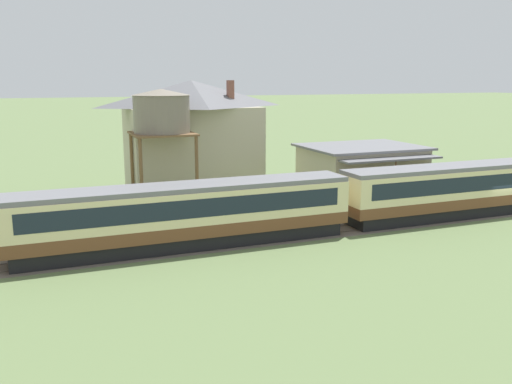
# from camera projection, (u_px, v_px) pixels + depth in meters

# --- Properties ---
(ground_plane) EXTENTS (600.00, 600.00, 0.00)m
(ground_plane) POSITION_uv_depth(u_px,v_px,m) (496.00, 215.00, 42.58)
(ground_plane) COLOR #607547
(passenger_train) EXTENTS (112.17, 3.15, 4.06)m
(passenger_train) POSITION_uv_depth(u_px,v_px,m) (191.00, 212.00, 34.16)
(passenger_train) COLOR brown
(passenger_train) RESTS_ON ground_plane
(railway_track) EXTENTS (150.58, 3.60, 0.04)m
(railway_track) POSITION_uv_depth(u_px,v_px,m) (196.00, 246.00, 34.72)
(railway_track) COLOR #665B51
(railway_track) RESTS_ON ground_plane
(station_building) EXTENTS (10.24, 9.28, 4.67)m
(station_building) POSITION_uv_depth(u_px,v_px,m) (361.00, 171.00, 48.67)
(station_building) COLOR #BCB293
(station_building) RESTS_ON ground_plane
(station_house_grey_roof) EXTENTS (12.37, 8.00, 10.38)m
(station_house_grey_roof) POSITION_uv_depth(u_px,v_px,m) (192.00, 136.00, 49.46)
(station_house_grey_roof) COLOR #BCB293
(station_house_grey_roof) RESTS_ON ground_plane
(water_tower) EXTENTS (4.92, 4.92, 9.73)m
(water_tower) POSITION_uv_depth(u_px,v_px,m) (162.00, 113.00, 43.47)
(water_tower) COLOR brown
(water_tower) RESTS_ON ground_plane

